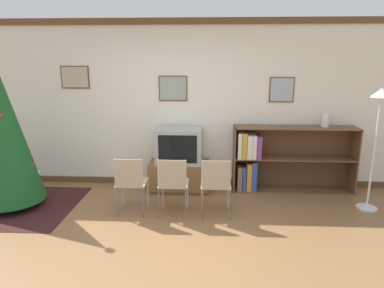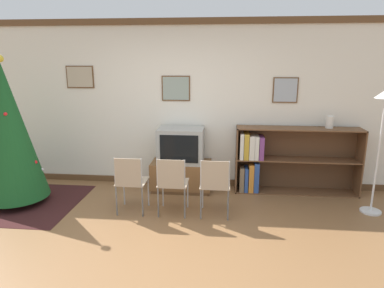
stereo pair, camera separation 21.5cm
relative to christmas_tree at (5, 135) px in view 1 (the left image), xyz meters
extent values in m
plane|color=brown|center=(2.30, -1.10, -1.07)|extent=(24.00, 24.00, 0.00)
cube|color=silver|center=(2.30, 1.09, 0.28)|extent=(8.42, 0.08, 2.70)
cube|color=brown|center=(2.30, 1.03, 1.58)|extent=(8.42, 0.03, 0.10)
cube|color=brown|center=(2.30, 1.03, -1.02)|extent=(8.42, 0.03, 0.10)
cube|color=brown|center=(0.65, 1.04, 0.73)|extent=(0.46, 0.02, 0.36)
cube|color=tan|center=(0.65, 1.03, 0.73)|extent=(0.42, 0.01, 0.32)
cube|color=brown|center=(2.24, 1.04, 0.56)|extent=(0.46, 0.02, 0.40)
cube|color=gray|center=(2.24, 1.03, 0.56)|extent=(0.42, 0.01, 0.36)
cube|color=brown|center=(3.97, 1.04, 0.55)|extent=(0.39, 0.02, 0.40)
cube|color=#9EA8B2|center=(3.97, 1.03, 0.55)|extent=(0.35, 0.01, 0.36)
cube|color=#381919|center=(0.00, 0.00, -1.06)|extent=(1.79, 1.54, 0.01)
cylinder|color=maroon|center=(0.00, 0.00, -1.01)|extent=(0.36, 0.36, 0.10)
cone|color=#195123|center=(0.00, 0.00, 0.01)|extent=(0.91, 0.91, 1.93)
sphere|color=red|center=(0.32, 0.03, -0.43)|extent=(0.05, 0.05, 0.05)
sphere|color=red|center=(0.07, -0.14, 0.30)|extent=(0.05, 0.05, 0.05)
sphere|color=gold|center=(0.08, 0.17, 0.16)|extent=(0.04, 0.04, 0.04)
sphere|color=#1E4CB2|center=(-0.13, 0.17, 0.03)|extent=(0.04, 0.04, 0.04)
sphere|color=silver|center=(0.32, 0.16, -0.59)|extent=(0.06, 0.06, 0.06)
cube|color=brown|center=(2.35, 0.77, -1.04)|extent=(0.92, 0.48, 0.05)
cube|color=brown|center=(2.35, 0.77, -0.80)|extent=(0.95, 0.50, 0.42)
cube|color=#9E9E99|center=(2.35, 0.77, -0.31)|extent=(0.72, 0.48, 0.56)
cube|color=black|center=(2.35, 0.52, -0.31)|extent=(0.59, 0.01, 0.43)
cube|color=tan|center=(1.78, -0.08, -0.63)|extent=(0.40, 0.40, 0.02)
cube|color=tan|center=(1.78, -0.28, -0.44)|extent=(0.35, 0.01, 0.38)
cylinder|color=#B2B2B2|center=(1.60, 0.10, -0.85)|extent=(0.02, 0.02, 0.42)
cylinder|color=#B2B2B2|center=(1.96, 0.10, -0.85)|extent=(0.02, 0.02, 0.42)
cylinder|color=#B2B2B2|center=(1.60, -0.26, -0.85)|extent=(0.02, 0.02, 0.42)
cylinder|color=#B2B2B2|center=(1.96, -0.26, -0.85)|extent=(0.02, 0.02, 0.42)
cylinder|color=#B2B2B2|center=(1.60, -0.26, -0.66)|extent=(0.02, 0.02, 0.82)
cylinder|color=#B2B2B2|center=(1.96, -0.26, -0.66)|extent=(0.02, 0.02, 0.82)
cube|color=tan|center=(2.35, -0.08, -0.63)|extent=(0.40, 0.40, 0.02)
cube|color=tan|center=(2.35, -0.28, -0.44)|extent=(0.35, 0.01, 0.38)
cylinder|color=#B2B2B2|center=(2.17, 0.10, -0.85)|extent=(0.02, 0.02, 0.42)
cylinder|color=#B2B2B2|center=(2.53, 0.10, -0.85)|extent=(0.02, 0.02, 0.42)
cylinder|color=#B2B2B2|center=(2.17, -0.26, -0.85)|extent=(0.02, 0.02, 0.42)
cylinder|color=#B2B2B2|center=(2.53, -0.26, -0.85)|extent=(0.02, 0.02, 0.42)
cylinder|color=#B2B2B2|center=(2.17, -0.26, -0.66)|extent=(0.02, 0.02, 0.82)
cylinder|color=#B2B2B2|center=(2.53, -0.26, -0.66)|extent=(0.02, 0.02, 0.82)
cube|color=tan|center=(2.93, -0.08, -0.63)|extent=(0.40, 0.40, 0.02)
cube|color=tan|center=(2.93, -0.28, -0.44)|extent=(0.35, 0.01, 0.38)
cylinder|color=#B2B2B2|center=(2.75, 0.10, -0.85)|extent=(0.02, 0.02, 0.42)
cylinder|color=#B2B2B2|center=(3.11, 0.10, -0.85)|extent=(0.02, 0.02, 0.42)
cylinder|color=#B2B2B2|center=(2.75, -0.26, -0.85)|extent=(0.02, 0.02, 0.42)
cylinder|color=#B2B2B2|center=(3.11, -0.26, -0.85)|extent=(0.02, 0.02, 0.42)
cylinder|color=#B2B2B2|center=(2.75, -0.26, -0.66)|extent=(0.02, 0.02, 0.82)
cylinder|color=#B2B2B2|center=(3.11, -0.26, -0.66)|extent=(0.02, 0.02, 0.82)
cube|color=brown|center=(3.24, 0.85, -0.54)|extent=(0.02, 0.36, 1.05)
cube|color=brown|center=(5.13, 0.85, -0.54)|extent=(0.02, 0.36, 1.05)
cube|color=brown|center=(4.19, 0.85, -0.02)|extent=(1.92, 0.36, 0.02)
cube|color=brown|center=(4.19, 0.85, -1.06)|extent=(1.92, 0.36, 0.02)
cube|color=brown|center=(4.19, 0.85, -0.52)|extent=(1.88, 0.36, 0.02)
cube|color=brown|center=(4.19, 1.02, -0.54)|extent=(1.92, 0.01, 1.05)
cube|color=#756047|center=(3.33, 0.77, -0.85)|extent=(0.07, 0.20, 0.39)
cube|color=#2D4C93|center=(3.40, 0.80, -0.85)|extent=(0.05, 0.26, 0.39)
cube|color=orange|center=(3.48, 0.78, -0.82)|extent=(0.08, 0.21, 0.45)
cube|color=#2D4C93|center=(3.56, 0.77, -0.81)|extent=(0.07, 0.20, 0.48)
cube|color=silver|center=(3.31, 0.82, -0.31)|extent=(0.06, 0.29, 0.41)
cube|color=gold|center=(3.38, 0.82, -0.31)|extent=(0.07, 0.30, 0.41)
cube|color=silver|center=(3.47, 0.80, -0.32)|extent=(0.08, 0.26, 0.38)
cube|color=silver|center=(3.54, 0.80, -0.32)|extent=(0.06, 0.25, 0.37)
cube|color=#7A3D7F|center=(3.62, 0.81, -0.33)|extent=(0.07, 0.28, 0.36)
cylinder|color=silver|center=(4.64, 0.88, 0.08)|extent=(0.12, 0.12, 0.18)
torus|color=silver|center=(4.64, 0.88, 0.17)|extent=(0.10, 0.10, 0.02)
cylinder|color=silver|center=(5.10, 0.19, -1.05)|extent=(0.28, 0.28, 0.03)
cylinder|color=silver|center=(5.10, 0.19, -0.26)|extent=(0.03, 0.03, 1.57)
cone|color=white|center=(5.10, 0.19, 0.59)|extent=(0.28, 0.28, 0.12)
camera|label=1|loc=(2.84, -4.48, 1.03)|focal=32.00mm
camera|label=2|loc=(3.05, -4.46, 1.03)|focal=32.00mm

